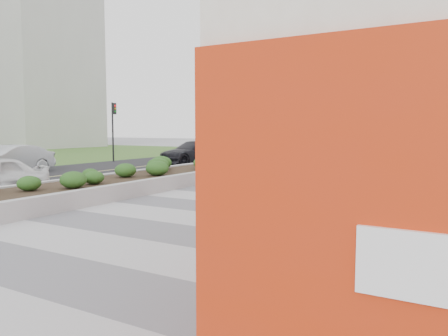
% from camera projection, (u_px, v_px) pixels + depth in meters
% --- Properties ---
extents(ground, '(160.00, 160.00, 0.00)m').
position_uv_depth(ground, '(112.00, 252.00, 8.35)').
color(ground, gray).
rests_on(ground, ground).
extents(walkway, '(8.00, 36.00, 0.01)m').
position_uv_depth(walkway, '(198.00, 223.00, 10.94)').
color(walkway, '#A8A8AD').
rests_on(walkway, ground).
extents(planter, '(3.00, 18.00, 0.90)m').
position_uv_depth(planter, '(137.00, 178.00, 17.09)').
color(planter, '#9E9EA0').
rests_on(planter, ground).
extents(street, '(10.00, 40.00, 0.00)m').
position_uv_depth(street, '(31.00, 179.00, 20.37)').
color(street, black).
rests_on(street, ground).
extents(traffic_signal_near, '(0.33, 0.28, 4.20)m').
position_uv_depth(traffic_signal_near, '(230.00, 122.00, 26.80)').
color(traffic_signal_near, black).
rests_on(traffic_signal_near, ground).
extents(traffic_signal_far, '(0.33, 0.28, 4.20)m').
position_uv_depth(traffic_signal_far, '(113.00, 123.00, 30.95)').
color(traffic_signal_far, black).
rests_on(traffic_signal_far, ground).
extents(distant_bldg_west_a, '(18.00, 12.00, 22.00)m').
position_uv_depth(distant_bldg_west_a, '(20.00, 60.00, 55.66)').
color(distant_bldg_west_a, '#ADAAA3').
rests_on(distant_bldg_west_a, ground).
extents(distant_bldg_north_l, '(16.00, 12.00, 20.00)m').
position_uv_depth(distant_bldg_north_l, '(384.00, 70.00, 57.36)').
color(distant_bldg_north_l, '#ADAAA3').
rests_on(distant_bldg_north_l, ground).
extents(manhole_cover, '(0.44, 0.44, 0.01)m').
position_uv_depth(manhole_cover, '(215.00, 225.00, 10.69)').
color(manhole_cover, '#595654').
rests_on(manhole_cover, ground).
extents(skateboarder, '(0.55, 0.75, 1.47)m').
position_uv_depth(skateboarder, '(277.00, 196.00, 10.52)').
color(skateboarder, beige).
rests_on(skateboarder, ground).
extents(car_silver, '(1.79, 4.62, 1.50)m').
position_uv_depth(car_silver, '(10.00, 159.00, 22.67)').
color(car_silver, '#B6B9BE').
rests_on(car_silver, ground).
extents(car_dark, '(3.48, 5.62, 1.52)m').
position_uv_depth(car_dark, '(194.00, 152.00, 29.73)').
color(car_dark, black).
rests_on(car_dark, ground).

